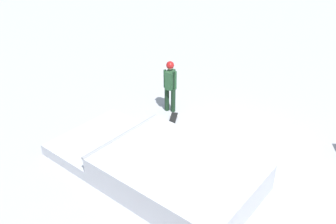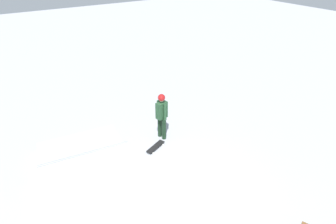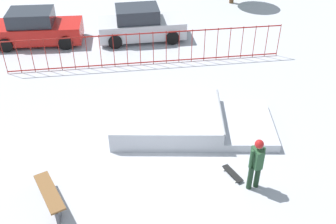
# 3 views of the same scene
# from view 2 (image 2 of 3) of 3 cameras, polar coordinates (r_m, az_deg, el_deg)

# --- Properties ---
(ground_plane) EXTENTS (60.00, 60.00, 0.00)m
(ground_plane) POSITION_cam_2_polar(r_m,az_deg,el_deg) (7.85, -2.41, -17.98)
(ground_plane) COLOR #A8AAB2
(skate_ramp) EXTENTS (5.67, 3.22, 0.74)m
(skate_ramp) POSITION_cam_2_polar(r_m,az_deg,el_deg) (7.83, -14.21, -15.96)
(skate_ramp) COLOR #B0B3BB
(skate_ramp) RESTS_ON ground
(skater) EXTENTS (0.43, 0.41, 1.73)m
(skater) POSITION_cam_2_polar(r_m,az_deg,el_deg) (9.55, -1.30, -0.21)
(skater) COLOR black
(skater) RESTS_ON ground
(skateboard) EXTENTS (0.50, 0.81, 0.09)m
(skateboard) POSITION_cam_2_polar(r_m,az_deg,el_deg) (9.53, -2.57, -7.08)
(skateboard) COLOR black
(skateboard) RESTS_ON ground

